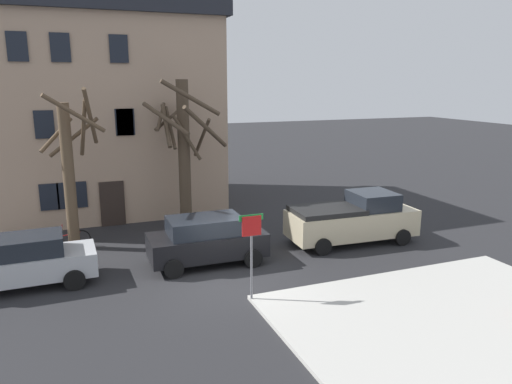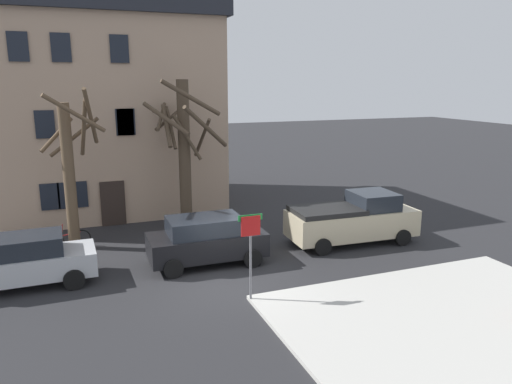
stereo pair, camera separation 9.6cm
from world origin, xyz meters
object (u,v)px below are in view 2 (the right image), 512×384
Objects in this scene: building_main at (102,99)px; street_sign_pole at (251,242)px; tree_bare_near at (71,167)px; tree_bare_far at (184,160)px; car_black_wagon at (206,240)px; car_silver_wagon at (18,261)px; tree_bare_mid at (185,149)px; pickup_truck_beige at (353,219)px; bicycle_leaning at (68,239)px.

building_main reaches higher than street_sign_pole.
tree_bare_near is (-1.77, -6.78, -2.39)m from building_main.
car_black_wagon is at bearing -94.36° from tree_bare_far.
car_silver_wagon is 7.75m from street_sign_pole.
car_black_wagon is at bearing -94.12° from tree_bare_mid.
tree_bare_near is at bearing 162.16° from pickup_truck_beige.
tree_bare_mid is 1.41× the size of car_silver_wagon.
building_main reaches higher than tree_bare_far.
car_black_wagon is 0.79× the size of pickup_truck_beige.
tree_bare_far is 8.75m from street_sign_pole.
tree_bare_near is 1.18× the size of pickup_truck_beige.
tree_bare_far is at bearing 36.19° from car_silver_wagon.
car_silver_wagon is 1.71× the size of street_sign_pole.
car_silver_wagon is at bearing -109.33° from building_main.
tree_bare_near is 2.31× the size of street_sign_pole.
tree_bare_far is (3.06, -5.40, -2.62)m from building_main.
car_silver_wagon is at bearing 178.51° from car_black_wagon.
building_main is 1.75× the size of tree_bare_mid.
building_main reaches higher than car_silver_wagon.
car_silver_wagon is (-1.84, -3.49, -2.43)m from tree_bare_near.
tree_bare_mid reaches higher than bicycle_leaning.
car_black_wagon is (6.28, -0.16, 0.03)m from car_silver_wagon.
tree_bare_mid is at bearing 11.36° from bicycle_leaning.
tree_bare_near is at bearing 140.55° from car_black_wagon.
building_main is at bearing 117.65° from tree_bare_mid.
street_sign_pole is 1.59× the size of bicycle_leaning.
tree_bare_near is 1.13× the size of tree_bare_far.
tree_bare_near is 1.50× the size of car_black_wagon.
car_black_wagon is 6.04m from bicycle_leaning.
street_sign_pole is at bearing -83.86° from car_black_wagon.
pickup_truck_beige is at bearing -36.81° from tree_bare_mid.
tree_bare_far is 3.23× the size of bicycle_leaning.
tree_bare_far is 7.98m from pickup_truck_beige.
building_main is 6.82m from tree_bare_mid.
pickup_truck_beige is (6.02, -4.50, -2.63)m from tree_bare_mid.
pickup_truck_beige reaches higher than car_black_wagon.
car_black_wagon is at bearing -39.45° from tree_bare_near.
tree_bare_near is at bearing 62.25° from car_silver_wagon.
bicycle_leaning is at bearing -168.64° from tree_bare_mid.
tree_bare_near reaches higher than pickup_truck_beige.
street_sign_pole is (0.05, -8.32, -1.69)m from tree_bare_mid.
building_main is 2.07× the size of tree_bare_far.
tree_bare_near is at bearing -164.00° from tree_bare_far.
street_sign_pole is at bearing -89.64° from tree_bare_mid.
car_silver_wagon is 3.84m from bicycle_leaning.
tree_bare_near is 8.86m from street_sign_pole.
street_sign_pole is at bearing -29.62° from car_silver_wagon.
street_sign_pole is (4.84, -7.29, -1.38)m from tree_bare_near.
tree_bare_near reaches higher than tree_bare_far.
bicycle_leaning is at bearing 66.71° from car_silver_wagon.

